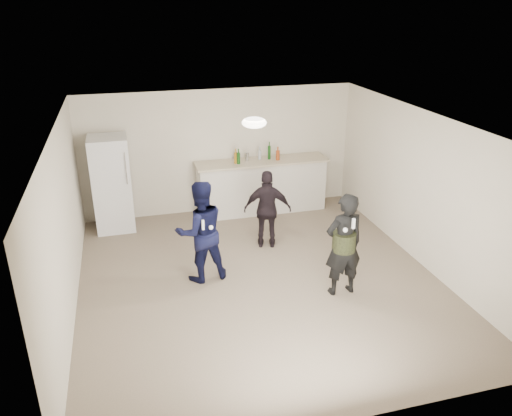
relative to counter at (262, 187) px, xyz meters
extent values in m
plane|color=#6B5B4C|center=(-0.79, -2.67, -0.53)|extent=(6.00, 6.00, 0.00)
plane|color=silver|center=(-0.79, -2.67, 1.98)|extent=(6.00, 6.00, 0.00)
plane|color=beige|center=(-0.79, 0.33, 0.72)|extent=(6.00, 0.00, 6.00)
plane|color=beige|center=(-0.79, -5.67, 0.72)|extent=(6.00, 0.00, 6.00)
plane|color=beige|center=(-3.54, -2.67, 0.72)|extent=(0.00, 6.00, 6.00)
plane|color=beige|center=(1.96, -2.67, 0.72)|extent=(0.00, 6.00, 6.00)
cube|color=beige|center=(0.00, 0.00, 0.00)|extent=(2.60, 0.56, 1.05)
cube|color=beige|center=(0.00, 0.00, 0.55)|extent=(2.68, 0.64, 0.04)
cube|color=silver|center=(-2.94, -0.07, 0.38)|extent=(0.70, 0.70, 1.80)
cylinder|color=#B6B6BB|center=(-2.66, -0.44, 0.78)|extent=(0.02, 0.02, 0.60)
ellipsoid|color=white|center=(-0.79, -2.37, 1.93)|extent=(0.36, 0.36, 0.16)
cylinder|color=silver|center=(-0.29, 0.07, 0.65)|extent=(0.08, 0.08, 0.17)
imported|color=#101342|center=(-1.64, -2.37, 0.29)|extent=(0.87, 0.72, 1.63)
imported|color=black|center=(0.30, -3.33, 0.27)|extent=(0.60, 0.42, 1.59)
cylinder|color=#2B3317|center=(0.30, -3.33, 0.32)|extent=(0.34, 0.34, 0.28)
imported|color=black|center=(-0.34, -1.57, 0.18)|extent=(0.89, 0.56, 1.41)
cube|color=white|center=(-1.64, -2.65, 0.53)|extent=(0.04, 0.04, 0.15)
sphere|color=white|center=(-1.52, -2.62, 0.45)|extent=(0.07, 0.07, 0.07)
cube|color=silver|center=(0.30, -3.58, 0.72)|extent=(0.04, 0.04, 0.15)
sphere|color=white|center=(0.20, -3.55, 0.62)|extent=(0.07, 0.07, 0.07)
cylinder|color=#154413|center=(-0.50, -0.08, 0.68)|extent=(0.07, 0.07, 0.22)
cylinder|color=#B1B6BC|center=(-0.01, 0.11, 0.65)|extent=(0.07, 0.07, 0.18)
cylinder|color=#144313|center=(0.17, 0.06, 0.70)|extent=(0.06, 0.06, 0.28)
cylinder|color=#9F6817|center=(-0.54, -0.03, 0.67)|extent=(0.07, 0.07, 0.22)
cylinder|color=#9F3E17|center=(0.33, -0.03, 0.66)|extent=(0.08, 0.08, 0.19)
camera|label=1|loc=(-2.63, -9.24, 3.59)|focal=35.00mm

